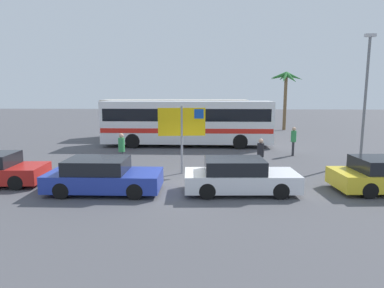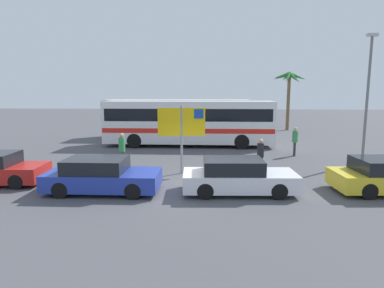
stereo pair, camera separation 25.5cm
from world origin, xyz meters
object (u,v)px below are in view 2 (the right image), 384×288
car_white (238,177)px  car_blue (102,176)px  pedestrian_near_sign (122,148)px  pedestrian_by_bus (260,153)px  pedestrian_crossing_lot (295,139)px  ferry_sign (183,125)px  bus_front_coach (189,121)px  bus_rear_coach (177,117)px

car_white → car_blue: size_ratio=1.01×
pedestrian_near_sign → car_blue: bearing=104.8°
car_white → pedestrian_near_sign: 6.67m
pedestrian_by_bus → pedestrian_crossing_lot: bearing=-73.6°
car_blue → pedestrian_crossing_lot: (9.20, 7.78, 0.39)m
ferry_sign → pedestrian_near_sign: bearing=158.6°
ferry_sign → car_blue: ferry_sign is taller
bus_front_coach → pedestrian_crossing_lot: (6.61, -3.42, -0.75)m
car_blue → car_white: bearing=1.2°
car_white → ferry_sign: bearing=125.7°
pedestrian_by_bus → bus_rear_coach: bearing=-19.6°
ferry_sign → pedestrian_by_bus: (3.65, 0.13, -1.34)m
car_blue → bus_front_coach: bearing=76.4°
bus_front_coach → pedestrian_crossing_lot: size_ratio=6.76×
bus_front_coach → pedestrian_by_bus: (3.93, -7.95, -0.80)m
car_white → pedestrian_by_bus: (1.29, 3.08, 0.35)m
bus_rear_coach → car_blue: (-1.36, -15.16, -1.15)m
car_blue → pedestrian_crossing_lot: pedestrian_crossing_lot is taller
pedestrian_near_sign → pedestrian_crossing_lot: (9.46, 3.84, -0.04)m
ferry_sign → car_white: 4.14m
bus_front_coach → car_blue: bus_front_coach is taller
ferry_sign → pedestrian_crossing_lot: size_ratio=1.84×
bus_rear_coach → car_blue: bus_rear_coach is taller
ferry_sign → pedestrian_by_bus: size_ratio=1.92×
ferry_sign → pedestrian_crossing_lot: 7.97m
ferry_sign → car_blue: bearing=-139.3°
bus_front_coach → pedestrian_crossing_lot: 7.48m
bus_rear_coach → car_white: 15.52m
pedestrian_near_sign → pedestrian_by_bus: (6.78, -0.69, -0.09)m
bus_rear_coach → pedestrian_near_sign: bus_rear_coach is taller
bus_front_coach → bus_rear_coach: same height
bus_rear_coach → pedestrian_by_bus: size_ratio=7.06×
bus_rear_coach → car_blue: 15.26m
pedestrian_by_bus → car_blue: bearing=73.5°
car_white → pedestrian_near_sign: bearing=142.6°
car_blue → pedestrian_by_bus: 7.29m
bus_front_coach → pedestrian_by_bus: 8.90m
pedestrian_near_sign → car_white: bearing=156.6°
bus_front_coach → car_blue: bearing=-103.0°
bus_front_coach → ferry_sign: ferry_sign is taller
car_blue → pedestrian_by_bus: bearing=25.9°
bus_front_coach → car_white: bearing=-76.5°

